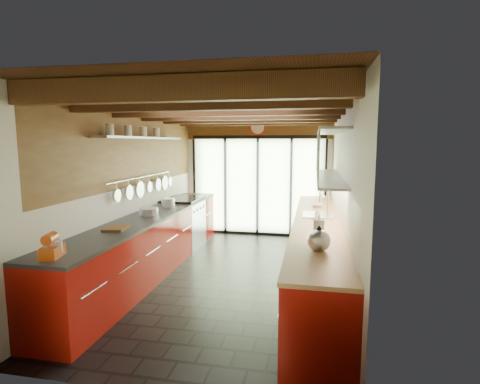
{
  "coord_description": "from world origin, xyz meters",
  "views": [
    {
      "loc": [
        1.2,
        -5.35,
        2.02
      ],
      "look_at": [
        0.06,
        0.4,
        1.25
      ],
      "focal_mm": 28.0,
      "sensor_mm": 36.0,
      "label": 1
    }
  ],
  "objects": [
    {
      "name": "pot_large",
      "position": [
        -1.27,
        0.71,
        0.99
      ],
      "size": [
        0.28,
        0.28,
        0.15
      ],
      "primitive_type": "cylinder",
      "rotation": [
        0.0,
        0.0,
        -0.29
      ],
      "color": "silver",
      "rests_on": "left_counter"
    },
    {
      "name": "right_counter",
      "position": [
        1.27,
        0.0,
        0.46
      ],
      "size": [
        0.68,
        5.0,
        0.92
      ],
      "color": "#9A130B",
      "rests_on": "ground"
    },
    {
      "name": "ground",
      "position": [
        0.0,
        0.0,
        0.0
      ],
      "size": [
        5.5,
        5.5,
        0.0
      ],
      "primitive_type": "plane",
      "color": "black",
      "rests_on": "ground"
    },
    {
      "name": "soap_bottle",
      "position": [
        1.27,
        0.1,
        1.0
      ],
      "size": [
        0.08,
        0.09,
        0.17
      ],
      "primitive_type": "imported",
      "rotation": [
        0.0,
        0.0,
        0.15
      ],
      "color": "silver",
      "rests_on": "right_counter"
    },
    {
      "name": "stand_mixer",
      "position": [
        -1.27,
        -2.24,
        1.02
      ],
      "size": [
        0.22,
        0.3,
        0.24
      ],
      "color": "#C1450F",
      "rests_on": "left_counter"
    },
    {
      "name": "left_wall_fixtures",
      "position": [
        -1.47,
        0.29,
        1.78
      ],
      "size": [
        0.28,
        2.6,
        0.96
      ],
      "color": "silver",
      "rests_on": "ground"
    },
    {
      "name": "upper_cabinets_right",
      "position": [
        1.43,
        0.3,
        1.85
      ],
      "size": [
        0.34,
        3.0,
        3.0
      ],
      "color": "silver",
      "rests_on": "ground"
    },
    {
      "name": "range_stove",
      "position": [
        -1.28,
        1.45,
        0.47
      ],
      "size": [
        0.66,
        0.9,
        0.97
      ],
      "color": "silver",
      "rests_on": "ground"
    },
    {
      "name": "ceiling_beams",
      "position": [
        -0.0,
        0.38,
        2.46
      ],
      "size": [
        3.14,
        5.06,
        4.9
      ],
      "color": "#593316",
      "rests_on": "ground"
    },
    {
      "name": "room_shell",
      "position": [
        0.0,
        0.0,
        1.65
      ],
      "size": [
        5.5,
        5.5,
        5.5
      ],
      "color": "silver",
      "rests_on": "ground"
    },
    {
      "name": "glass_door",
      "position": [
        0.0,
        2.69,
        1.66
      ],
      "size": [
        2.95,
        0.1,
        2.9
      ],
      "color": "#C6EAAD",
      "rests_on": "ground"
    },
    {
      "name": "cutting_board",
      "position": [
        -1.27,
        -1.05,
        0.94
      ],
      "size": [
        0.32,
        0.4,
        0.03
      ],
      "primitive_type": "cube",
      "rotation": [
        0.0,
        0.0,
        0.16
      ],
      "color": "brown",
      "rests_on": "left_counter"
    },
    {
      "name": "bowl",
      "position": [
        1.27,
        1.18,
        0.95
      ],
      "size": [
        0.22,
        0.22,
        0.05
      ],
      "primitive_type": "imported",
      "rotation": [
        0.0,
        0.0,
        -0.07
      ],
      "color": "silver",
      "rests_on": "right_counter"
    },
    {
      "name": "paper_towel",
      "position": [
        1.27,
        -1.27,
        1.06
      ],
      "size": [
        0.13,
        0.13,
        0.32
      ],
      "color": "white",
      "rests_on": "right_counter"
    },
    {
      "name": "left_counter",
      "position": [
        -1.28,
        0.0,
        0.46
      ],
      "size": [
        0.68,
        5.0,
        0.92
      ],
      "color": "#9A130B",
      "rests_on": "ground"
    },
    {
      "name": "pot_small",
      "position": [
        -1.27,
        -0.08,
        0.98
      ],
      "size": [
        0.3,
        0.3,
        0.11
      ],
      "primitive_type": "cylinder",
      "rotation": [
        0.0,
        0.0,
        0.02
      ],
      "color": "silver",
      "rests_on": "left_counter"
    },
    {
      "name": "sink_assembly",
      "position": [
        1.29,
        0.4,
        0.96
      ],
      "size": [
        0.45,
        0.52,
        0.43
      ],
      "color": "silver",
      "rests_on": "right_counter"
    },
    {
      "name": "kettle",
      "position": [
        1.27,
        -1.52,
        1.04
      ],
      "size": [
        0.29,
        0.32,
        0.28
      ],
      "color": "silver",
      "rests_on": "right_counter"
    }
  ]
}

